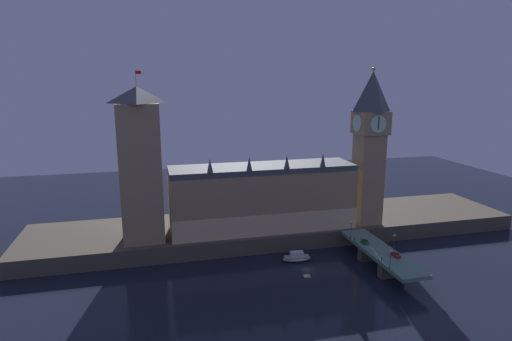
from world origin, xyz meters
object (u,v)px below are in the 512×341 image
(pedestrian_mid_walk, at_px, (388,244))
(street_lamp_far, at_px, (351,228))
(street_lamp_mid, at_px, (394,240))
(car_northbound_lead, at_px, (365,242))
(pedestrian_far_rail, at_px, (355,238))
(victoria_tower, at_px, (141,165))
(boat_upstream, at_px, (297,258))
(car_southbound_lead, at_px, (396,255))
(clock_tower, at_px, (370,143))
(street_lamp_near, at_px, (390,257))
(pedestrian_near_rail, at_px, (381,259))

(pedestrian_mid_walk, distance_m, street_lamp_far, 15.53)
(street_lamp_mid, bearing_deg, car_northbound_lead, 133.43)
(pedestrian_mid_walk, xyz_separation_m, pedestrian_far_rail, (-9.76, 8.48, -0.10))
(victoria_tower, relative_size, boat_upstream, 5.78)
(street_lamp_far, bearing_deg, pedestrian_far_rail, -81.59)
(pedestrian_far_rail, xyz_separation_m, street_lamp_far, (-0.40, 2.71, 3.70))
(car_southbound_lead, distance_m, street_lamp_mid, 7.43)
(clock_tower, bearing_deg, street_lamp_near, -108.55)
(street_lamp_near, bearing_deg, pedestrian_far_rail, 89.14)
(car_northbound_lead, distance_m, pedestrian_far_rail, 4.57)
(pedestrian_far_rail, bearing_deg, street_lamp_mid, -49.78)
(clock_tower, xyz_separation_m, pedestrian_near_rail, (-15.25, -40.45, -35.35))
(pedestrian_far_rail, height_order, street_lamp_far, street_lamp_far)
(pedestrian_mid_walk, xyz_separation_m, street_lamp_near, (-10.16, -18.26, 3.43))
(street_lamp_mid, bearing_deg, boat_upstream, 158.53)
(street_lamp_near, xyz_separation_m, boat_upstream, (-23.56, 28.14, -9.82))
(victoria_tower, relative_size, pedestrian_near_rail, 42.54)
(pedestrian_near_rail, bearing_deg, street_lamp_near, -93.71)
(street_lamp_mid, relative_size, street_lamp_far, 0.84)
(car_northbound_lead, relative_size, boat_upstream, 0.33)
(victoria_tower, height_order, street_lamp_near, victoria_tower)
(pedestrian_near_rail, relative_size, street_lamp_far, 0.22)
(victoria_tower, bearing_deg, clock_tower, -1.47)
(street_lamp_mid, bearing_deg, victoria_tower, 159.50)
(pedestrian_mid_walk, xyz_separation_m, street_lamp_mid, (0.40, -3.54, 2.89))
(car_southbound_lead, bearing_deg, clock_tower, 78.22)
(car_southbound_lead, height_order, street_lamp_near, street_lamp_near)
(street_lamp_mid, bearing_deg, pedestrian_near_rail, -139.90)
(car_southbound_lead, height_order, pedestrian_far_rail, pedestrian_far_rail)
(victoria_tower, bearing_deg, pedestrian_mid_walk, -18.62)
(car_southbound_lead, distance_m, pedestrian_mid_walk, 9.96)
(clock_tower, relative_size, pedestrian_near_rail, 43.57)
(victoria_tower, xyz_separation_m, street_lamp_near, (81.41, -49.11, -26.14))
(car_northbound_lead, relative_size, street_lamp_mid, 0.62)
(street_lamp_mid, bearing_deg, pedestrian_far_rail, 130.22)
(boat_upstream, bearing_deg, victoria_tower, 160.07)
(car_northbound_lead, xyz_separation_m, pedestrian_mid_walk, (7.32, -4.62, 0.21))
(pedestrian_mid_walk, distance_m, street_lamp_mid, 4.59)
(pedestrian_far_rail, xyz_separation_m, street_lamp_mid, (10.16, -12.01, 2.99))
(boat_upstream, bearing_deg, street_lamp_far, 3.16)
(clock_tower, bearing_deg, boat_upstream, -154.77)
(car_northbound_lead, height_order, pedestrian_far_rail, pedestrian_far_rail)
(clock_tower, bearing_deg, victoria_tower, 178.53)
(car_southbound_lead, distance_m, pedestrian_far_rail, 19.55)
(clock_tower, relative_size, pedestrian_mid_walk, 39.09)
(pedestrian_near_rail, bearing_deg, street_lamp_far, 90.98)
(clock_tower, distance_m, car_southbound_lead, 52.59)
(car_northbound_lead, distance_m, car_southbound_lead, 15.08)
(clock_tower, distance_m, street_lamp_near, 58.57)
(clock_tower, relative_size, street_lamp_near, 9.82)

